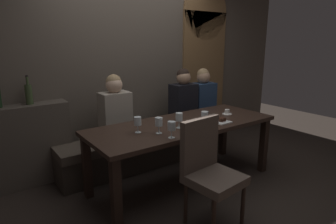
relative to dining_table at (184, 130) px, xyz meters
The scene contains 19 objects.
ground 0.65m from the dining_table, ahead, with size 9.00×9.00×0.00m, color black.
back_wall_tiled 1.49m from the dining_table, 90.00° to the left, with size 6.00×0.12×3.00m, color brown.
arched_door 1.91m from the dining_table, 40.43° to the left, with size 0.90×0.05×2.55m.
back_counter 1.87m from the dining_table, 146.14° to the left, with size 1.10×0.28×0.95m, color #494138.
dining_table is the anchor object (origin of this frame).
banquette_bench 0.82m from the dining_table, 90.00° to the left, with size 2.50×0.44×0.45m.
chair_near_side 0.79m from the dining_table, 112.42° to the right, with size 0.48×0.48×0.98m.
diner_redhead 0.89m from the dining_table, 125.30° to the left, with size 0.36×0.24×0.81m.
diner_bearded 0.90m from the dining_table, 51.75° to the left, with size 0.36×0.24×0.82m.
diner_far_end 1.21m from the dining_table, 37.28° to the left, with size 0.36×0.24×0.80m.
wine_bottle_pale_label 1.79m from the dining_table, 143.02° to the left, with size 0.08×0.08×0.33m.
wine_glass_center_front 0.32m from the dining_table, 66.13° to the right, with size 0.08×0.08×0.16m.
wine_glass_center_back 0.51m from the dining_table, 161.76° to the right, with size 0.08×0.08×0.16m.
wine_glass_far_left 0.63m from the dining_table, behind, with size 0.08×0.08×0.16m.
wine_glass_near_right 0.57m from the dining_table, 141.61° to the right, with size 0.08×0.08×0.16m.
wine_glass_far_right 0.29m from the dining_table, 144.01° to the right, with size 0.08×0.08×0.16m.
espresso_cup 0.70m from the dining_table, ahead, with size 0.12×0.12×0.06m.
dessert_plate 0.44m from the dining_table, 31.47° to the right, with size 0.19×0.19×0.05m.
folded_napkin 0.35m from the dining_table, 107.92° to the right, with size 0.11×0.10×0.01m, color silver.
Camera 1 is at (-1.97, -2.42, 1.65)m, focal length 30.58 mm.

